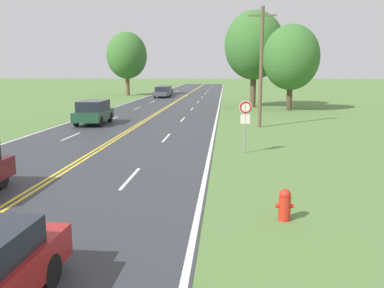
{
  "coord_description": "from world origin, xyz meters",
  "views": [
    {
      "loc": [
        6.22,
        2.53,
        3.84
      ],
      "look_at": [
        5.06,
        16.62,
        1.28
      ],
      "focal_mm": 38.0,
      "sensor_mm": 36.0,
      "label": 1
    }
  ],
  "objects_px": {
    "fire_hydrant": "(285,204)",
    "car_dark_blue_suv_distant": "(165,90)",
    "tree_right_cluster": "(127,56)",
    "car_dark_grey_sedan_receding": "(162,92)",
    "traffic_sign": "(245,114)",
    "tree_mid_treeline": "(254,45)",
    "car_dark_green_suv_mid_far": "(94,112)",
    "tree_far_back": "(291,57)"
  },
  "relations": [
    {
      "from": "tree_mid_treeline",
      "to": "car_dark_green_suv_mid_far",
      "type": "distance_m",
      "value": 20.69
    },
    {
      "from": "car_dark_green_suv_mid_far",
      "to": "car_dark_blue_suv_distant",
      "type": "xyz_separation_m",
      "value": [
        -0.05,
        35.66,
        -0.08
      ]
    },
    {
      "from": "traffic_sign",
      "to": "car_dark_grey_sedan_receding",
      "type": "distance_m",
      "value": 40.66
    },
    {
      "from": "traffic_sign",
      "to": "car_dark_green_suv_mid_far",
      "type": "xyz_separation_m",
      "value": [
        -10.42,
        9.64,
        -0.94
      ]
    },
    {
      "from": "tree_right_cluster",
      "to": "car_dark_blue_suv_distant",
      "type": "relative_size",
      "value": 2.01
    },
    {
      "from": "tree_far_back",
      "to": "car_dark_blue_suv_distant",
      "type": "height_order",
      "value": "tree_far_back"
    },
    {
      "from": "fire_hydrant",
      "to": "tree_far_back",
      "type": "distance_m",
      "value": 30.83
    },
    {
      "from": "car_dark_green_suv_mid_far",
      "to": "fire_hydrant",
      "type": "bearing_deg",
      "value": -150.23
    },
    {
      "from": "traffic_sign",
      "to": "tree_mid_treeline",
      "type": "bearing_deg",
      "value": 85.51
    },
    {
      "from": "tree_far_back",
      "to": "car_dark_blue_suv_distant",
      "type": "relative_size",
      "value": 1.7
    },
    {
      "from": "fire_hydrant",
      "to": "tree_right_cluster",
      "type": "distance_m",
      "value": 55.84
    },
    {
      "from": "tree_far_back",
      "to": "car_dark_blue_suv_distant",
      "type": "distance_m",
      "value": 28.91
    },
    {
      "from": "traffic_sign",
      "to": "fire_hydrant",
      "type": "bearing_deg",
      "value": -85.77
    },
    {
      "from": "tree_right_cluster",
      "to": "tree_far_back",
      "type": "xyz_separation_m",
      "value": [
        21.53,
        -22.78,
        -1.05
      ]
    },
    {
      "from": "fire_hydrant",
      "to": "tree_mid_treeline",
      "type": "height_order",
      "value": "tree_mid_treeline"
    },
    {
      "from": "car_dark_grey_sedan_receding",
      "to": "car_dark_blue_suv_distant",
      "type": "relative_size",
      "value": 0.95
    },
    {
      "from": "tree_mid_treeline",
      "to": "car_dark_blue_suv_distant",
      "type": "relative_size",
      "value": 2.08
    },
    {
      "from": "tree_mid_treeline",
      "to": "tree_far_back",
      "type": "xyz_separation_m",
      "value": [
        3.28,
        -3.82,
        -1.36
      ]
    },
    {
      "from": "tree_mid_treeline",
      "to": "car_dark_blue_suv_distant",
      "type": "distance_m",
      "value": 24.27
    },
    {
      "from": "traffic_sign",
      "to": "tree_mid_treeline",
      "type": "height_order",
      "value": "tree_mid_treeline"
    },
    {
      "from": "car_dark_green_suv_mid_far",
      "to": "traffic_sign",
      "type": "bearing_deg",
      "value": -134.1
    },
    {
      "from": "traffic_sign",
      "to": "tree_far_back",
      "type": "distance_m",
      "value": 22.3
    },
    {
      "from": "fire_hydrant",
      "to": "car_dark_blue_suv_distant",
      "type": "bearing_deg",
      "value": 101.63
    },
    {
      "from": "traffic_sign",
      "to": "tree_right_cluster",
      "type": "xyz_separation_m",
      "value": [
        -16.27,
        44.21,
        4.26
      ]
    },
    {
      "from": "tree_far_back",
      "to": "car_dark_grey_sedan_receding",
      "type": "distance_m",
      "value": 23.97
    },
    {
      "from": "fire_hydrant",
      "to": "tree_mid_treeline",
      "type": "distance_m",
      "value": 34.51
    },
    {
      "from": "traffic_sign",
      "to": "car_dark_green_suv_mid_far",
      "type": "relative_size",
      "value": 0.58
    },
    {
      "from": "fire_hydrant",
      "to": "tree_mid_treeline",
      "type": "bearing_deg",
      "value": 87.74
    },
    {
      "from": "car_dark_grey_sedan_receding",
      "to": "car_dark_green_suv_mid_far",
      "type": "bearing_deg",
      "value": -178.55
    },
    {
      "from": "traffic_sign",
      "to": "car_dark_green_suv_mid_far",
      "type": "distance_m",
      "value": 14.23
    },
    {
      "from": "tree_far_back",
      "to": "car_dark_green_suv_mid_far",
      "type": "bearing_deg",
      "value": -143.07
    },
    {
      "from": "tree_mid_treeline",
      "to": "tree_far_back",
      "type": "bearing_deg",
      "value": -49.36
    },
    {
      "from": "tree_mid_treeline",
      "to": "car_dark_grey_sedan_receding",
      "type": "xyz_separation_m",
      "value": [
        -12.0,
        14.14,
        -5.62
      ]
    },
    {
      "from": "tree_right_cluster",
      "to": "car_dark_grey_sedan_receding",
      "type": "distance_m",
      "value": 9.51
    },
    {
      "from": "tree_mid_treeline",
      "to": "tree_far_back",
      "type": "relative_size",
      "value": 1.22
    },
    {
      "from": "car_dark_blue_suv_distant",
      "to": "car_dark_green_suv_mid_far",
      "type": "bearing_deg",
      "value": 178.07
    },
    {
      "from": "traffic_sign",
      "to": "tree_right_cluster",
      "type": "distance_m",
      "value": 47.3
    },
    {
      "from": "tree_right_cluster",
      "to": "car_dark_grey_sedan_receding",
      "type": "relative_size",
      "value": 2.13
    },
    {
      "from": "tree_far_back",
      "to": "car_dark_green_suv_mid_far",
      "type": "relative_size",
      "value": 1.91
    },
    {
      "from": "fire_hydrant",
      "to": "car_dark_blue_suv_distant",
      "type": "xyz_separation_m",
      "value": [
        -11.12,
        54.01,
        0.4
      ]
    },
    {
      "from": "car_dark_blue_suv_distant",
      "to": "car_dark_grey_sedan_receding",
      "type": "bearing_deg",
      "value": -177.64
    },
    {
      "from": "traffic_sign",
      "to": "tree_mid_treeline",
      "type": "xyz_separation_m",
      "value": [
        1.98,
        25.25,
        4.58
      ]
    }
  ]
}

